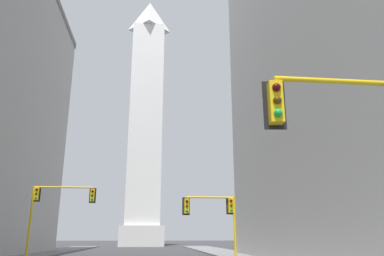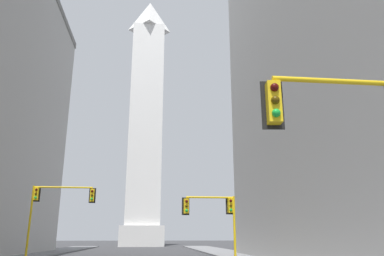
{
  "view_description": "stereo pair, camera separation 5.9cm",
  "coord_description": "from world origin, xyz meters",
  "px_view_note": "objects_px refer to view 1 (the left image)",
  "views": [
    {
      "loc": [
        1.59,
        -1.53,
        1.95
      ],
      "look_at": [
        7.97,
        56.79,
        19.02
      ],
      "focal_mm": 35.0,
      "sensor_mm": 36.0,
      "label": 1
    },
    {
      "loc": [
        1.65,
        -1.54,
        1.95
      ],
      "look_at": [
        7.97,
        56.79,
        19.02
      ],
      "focal_mm": 35.0,
      "sensor_mm": 36.0,
      "label": 2
    }
  ],
  "objects_px": {
    "traffic_light_near_right": "(369,131)",
    "obelisk": "(146,117)",
    "traffic_light_mid_left": "(53,203)",
    "traffic_light_mid_right": "(217,212)"
  },
  "relations": [
    {
      "from": "traffic_light_near_right",
      "to": "obelisk",
      "type": "bearing_deg",
      "value": 95.52
    },
    {
      "from": "traffic_light_near_right",
      "to": "traffic_light_mid_left",
      "type": "bearing_deg",
      "value": 118.65
    },
    {
      "from": "traffic_light_mid_left",
      "to": "traffic_light_mid_right",
      "type": "distance_m",
      "value": 14.56
    },
    {
      "from": "traffic_light_mid_right",
      "to": "obelisk",
      "type": "bearing_deg",
      "value": 97.03
    },
    {
      "from": "obelisk",
      "to": "traffic_light_near_right",
      "type": "relative_size",
      "value": 9.76
    },
    {
      "from": "traffic_light_near_right",
      "to": "traffic_light_mid_right",
      "type": "height_order",
      "value": "traffic_light_near_right"
    },
    {
      "from": "traffic_light_mid_left",
      "to": "traffic_light_mid_right",
      "type": "relative_size",
      "value": 1.26
    },
    {
      "from": "obelisk",
      "to": "traffic_light_mid_right",
      "type": "xyz_separation_m",
      "value": [
        6.61,
        -53.56,
        -24.51
      ]
    },
    {
      "from": "obelisk",
      "to": "traffic_light_near_right",
      "type": "bearing_deg",
      "value": -84.48
    },
    {
      "from": "obelisk",
      "to": "traffic_light_mid_left",
      "type": "height_order",
      "value": "obelisk"
    }
  ]
}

